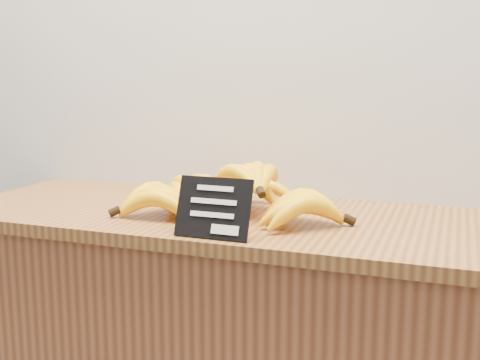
# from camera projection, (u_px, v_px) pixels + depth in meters

# --- Properties ---
(counter_top) EXTENTS (1.47, 0.54, 0.03)m
(counter_top) POSITION_uv_depth(u_px,v_px,m) (247.00, 219.00, 1.45)
(counter_top) COLOR #97612E
(counter_top) RESTS_ON counter
(chalkboard_sign) EXTENTS (0.16, 0.05, 0.12)m
(chalkboard_sign) POSITION_uv_depth(u_px,v_px,m) (213.00, 208.00, 1.23)
(chalkboard_sign) COLOR black
(chalkboard_sign) RESTS_ON counter_top
(banana_pile) EXTENTS (0.56, 0.40, 0.12)m
(banana_pile) POSITION_uv_depth(u_px,v_px,m) (233.00, 195.00, 1.44)
(banana_pile) COLOR yellow
(banana_pile) RESTS_ON counter_top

